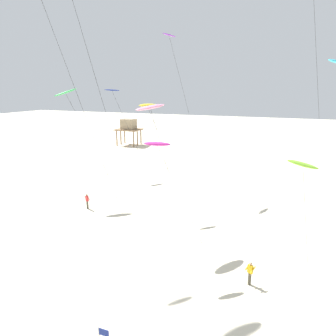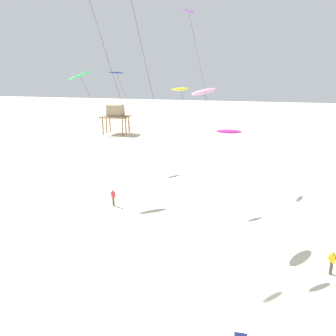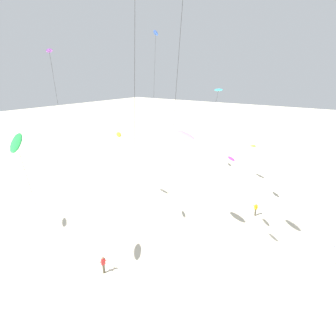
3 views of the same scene
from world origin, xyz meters
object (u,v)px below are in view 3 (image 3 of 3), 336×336
(kite_lime, at_px, (253,146))
(kite_pink, at_px, (185,135))
(kite_flyer_nearest, at_px, (256,209))
(kite_flyer_middle, at_px, (103,264))
(kite_yellow, at_px, (119,136))
(kite_purple, at_px, (50,55))
(kite_blue, at_px, (156,36))
(kite_green, at_px, (17,144))
(kite_magenta, at_px, (231,160))
(marker_flag, at_px, (333,252))
(kite_orange, at_px, (135,5))
(kite_cyan, at_px, (218,91))

(kite_lime, relative_size, kite_pink, 0.74)
(kite_flyer_nearest, relative_size, kite_flyer_middle, 1.00)
(kite_flyer_nearest, bearing_deg, kite_yellow, 139.61)
(kite_purple, distance_m, kite_flyer_middle, 21.76)
(kite_blue, relative_size, kite_yellow, 1.99)
(kite_purple, height_order, kite_yellow, kite_purple)
(kite_lime, distance_m, kite_purple, 25.47)
(kite_yellow, bearing_deg, kite_flyer_middle, -151.71)
(kite_green, height_order, kite_flyer_nearest, kite_green)
(kite_green, bearing_deg, kite_purple, 43.13)
(kite_magenta, xyz_separation_m, kite_flyer_nearest, (6.96, -0.81, -7.95))
(kite_purple, distance_m, kite_blue, 16.00)
(kite_flyer_nearest, relative_size, marker_flag, 0.80)
(marker_flag, bearing_deg, kite_purple, 105.31)
(kite_green, xyz_separation_m, kite_yellow, (10.13, 0.18, -1.28))
(kite_lime, relative_size, kite_flyer_nearest, 5.12)
(marker_flag, bearing_deg, kite_blue, 73.04)
(kite_lime, height_order, kite_flyer_nearest, kite_lime)
(kite_blue, relative_size, kite_orange, 1.03)
(kite_magenta, bearing_deg, kite_cyan, 32.39)
(kite_flyer_middle, distance_m, marker_flag, 20.64)
(kite_lime, xyz_separation_m, kite_flyer_middle, (-20.81, 5.35, -7.13))
(kite_yellow, xyz_separation_m, marker_flag, (6.75, -19.47, -9.40))
(kite_blue, distance_m, marker_flag, 33.86)
(kite_cyan, bearing_deg, kite_purple, 148.66)
(kite_purple, xyz_separation_m, kite_pink, (3.93, -14.27, -7.38))
(kite_lime, height_order, kite_green, kite_green)
(kite_lime, height_order, kite_cyan, kite_cyan)
(kite_purple, xyz_separation_m, kite_blue, (15.58, -1.91, 3.08))
(kite_pink, xyz_separation_m, kite_flyer_middle, (-8.96, 2.61, -10.29))
(kite_flyer_nearest, bearing_deg, kite_flyer_middle, 158.25)
(kite_green, distance_m, kite_cyan, 27.17)
(kite_purple, distance_m, kite_cyan, 21.20)
(kite_blue, bearing_deg, marker_flag, -106.96)
(kite_blue, bearing_deg, kite_yellow, -155.93)
(kite_purple, bearing_deg, marker_flag, -74.69)
(kite_magenta, bearing_deg, marker_flag, -81.84)
(kite_lime, xyz_separation_m, kite_pink, (-11.85, 2.73, 3.16))
(kite_lime, distance_m, kite_pink, 12.56)
(kite_blue, xyz_separation_m, marker_flag, (-7.94, -26.03, -20.15))
(kite_blue, height_order, marker_flag, kite_blue)
(kite_magenta, height_order, marker_flag, kite_magenta)
(kite_blue, height_order, kite_pink, kite_blue)
(kite_magenta, bearing_deg, kite_flyer_middle, 150.16)
(kite_yellow, relative_size, kite_magenta, 1.23)
(marker_flag, bearing_deg, kite_orange, 137.28)
(kite_blue, relative_size, kite_flyer_middle, 13.44)
(kite_yellow, height_order, kite_flyer_nearest, kite_yellow)
(kite_orange, distance_m, kite_flyer_middle, 20.22)
(kite_flyer_middle, bearing_deg, kite_orange, -89.51)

